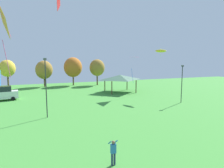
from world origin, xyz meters
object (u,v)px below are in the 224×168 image
object	(u,v)px
treeline_tree_4	(73,67)
light_post_1	(182,82)
parked_car_second_from_left	(3,94)
treeline_tree_5	(97,68)
park_pavilion	(120,77)
treeline_tree_3	(44,70)
treeline_tree_2	(7,68)
kite_flying_2	(128,63)
light_post_0	(46,85)
person_standing_mid_field	(113,151)
kite_flying_0	(59,3)
kite_flying_6	(4,22)
kite_flying_5	(161,51)

from	to	relation	value
treeline_tree_4	light_post_1	bearing A→B (deg)	-64.36
parked_car_second_from_left	treeline_tree_5	bearing A→B (deg)	25.35
park_pavilion	treeline_tree_3	xyz separation A→B (m)	(-14.70, 13.65, 1.10)
park_pavilion	treeline_tree_2	bearing A→B (deg)	151.30
kite_flying_2	light_post_0	distance (m)	17.64
person_standing_mid_field	park_pavilion	size ratio (longest dim) A/B	0.26
kite_flying_2	treeline_tree_4	distance (m)	19.79
parked_car_second_from_left	treeline_tree_2	world-z (taller)	treeline_tree_2
person_standing_mid_field	kite_flying_0	xyz separation A→B (m)	(-1.12, 20.56, 14.35)
kite_flying_2	light_post_1	bearing A→B (deg)	-55.48
kite_flying_2	light_post_1	xyz separation A→B (m)	(5.68, -8.26, -2.82)
kite_flying_2	treeline_tree_2	size ratio (longest dim) A/B	0.58
parked_car_second_from_left	treeline_tree_3	xyz separation A→B (m)	(7.03, 14.81, 3.01)
light_post_0	treeline_tree_3	distance (m)	27.63
kite_flying_6	treeline_tree_5	world-z (taller)	kite_flying_6
treeline_tree_3	treeline_tree_4	world-z (taller)	treeline_tree_4
park_pavilion	light_post_0	world-z (taller)	light_post_0
kite_flying_6	treeline_tree_3	bearing A→B (deg)	82.46
kite_flying_2	light_post_1	size ratio (longest dim) A/B	0.65
parked_car_second_from_left	treeline_tree_3	world-z (taller)	treeline_tree_3
treeline_tree_3	treeline_tree_5	bearing A→B (deg)	-6.76
kite_flying_0	treeline_tree_2	xyz separation A→B (m)	(-9.97, 18.58, -10.60)
person_standing_mid_field	treeline_tree_3	world-z (taller)	treeline_tree_3
kite_flying_0	park_pavilion	world-z (taller)	kite_flying_0
kite_flying_5	kite_flying_0	bearing A→B (deg)	174.49
treeline_tree_5	kite_flying_2	bearing A→B (deg)	-86.29
light_post_1	treeline_tree_2	bearing A→B (deg)	137.81
park_pavilion	kite_flying_5	bearing A→B (deg)	-60.02
person_standing_mid_field	kite_flying_6	distance (m)	15.28
kite_flying_0	kite_flying_6	bearing A→B (deg)	-119.11
kite_flying_2	treeline_tree_5	distance (m)	16.83
parked_car_second_from_left	treeline_tree_3	bearing A→B (deg)	56.72
treeline_tree_5	treeline_tree_4	bearing A→B (deg)	164.41
kite_flying_2	kite_flying_6	distance (m)	22.58
park_pavilion	treeline_tree_4	xyz separation A→B (m)	(-7.54, 13.77, 1.63)
kite_flying_0	treeline_tree_2	bearing A→B (deg)	118.21
person_standing_mid_field	kite_flying_6	world-z (taller)	kite_flying_6
treeline_tree_2	treeline_tree_3	distance (m)	8.07
treeline_tree_2	light_post_0	bearing A→B (deg)	-74.29
treeline_tree_2	treeline_tree_5	world-z (taller)	treeline_tree_5
person_standing_mid_field	parked_car_second_from_left	world-z (taller)	parked_car_second_from_left
person_standing_mid_field	light_post_1	size ratio (longest dim) A/B	0.29
person_standing_mid_field	kite_flying_2	world-z (taller)	kite_flying_2
person_standing_mid_field	kite_flying_0	size ratio (longest dim) A/B	0.72
kite_flying_5	light_post_0	bearing A→B (deg)	-162.77
kite_flying_0	light_post_1	bearing A→B (deg)	-20.51
kite_flying_6	treeline_tree_3	size ratio (longest dim) A/B	1.09
light_post_0	light_post_1	bearing A→B (deg)	3.03
kite_flying_5	treeline_tree_4	bearing A→B (deg)	119.18
parked_car_second_from_left	treeline_tree_2	distance (m)	14.05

